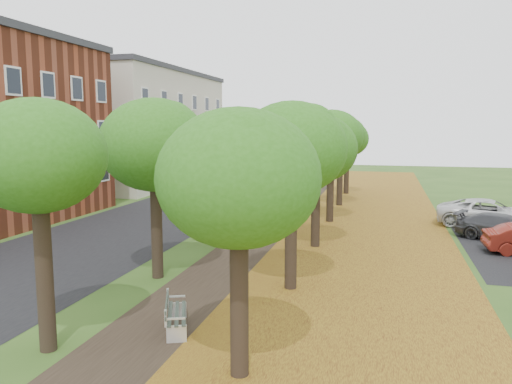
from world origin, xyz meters
The scene contains 10 objects.
ground centered at (0.00, 0.00, 0.00)m, with size 120.00×120.00×0.00m, color #2D4C19.
street_asphalt centered at (-7.50, 15.00, 0.00)m, with size 8.00×70.00×0.01m, color black.
footpath centered at (0.00, 15.00, 0.00)m, with size 3.20×70.00×0.01m, color black.
leaf_verge centered at (5.00, 15.00, 0.01)m, with size 7.50×70.00×0.01m, color olive.
tree_row_west centered at (-2.20, 15.00, 4.41)m, with size 3.45×33.45×5.92m.
tree_row_east centered at (2.60, 15.00, 4.41)m, with size 3.45×33.45×5.92m.
building_cream centered at (-17.00, 33.00, 5.21)m, with size 10.30×20.30×10.40m.
bench centered at (0.26, 1.88, 0.44)m, with size 1.16×1.85×0.85m.
car_grey centered at (11.00, 15.34, 0.62)m, with size 1.72×4.24×1.23m, color #37383D.
car_white centered at (11.00, 18.56, 0.74)m, with size 2.45×5.31×1.48m, color silver.
Camera 1 is at (5.50, -9.79, 5.37)m, focal length 35.00 mm.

